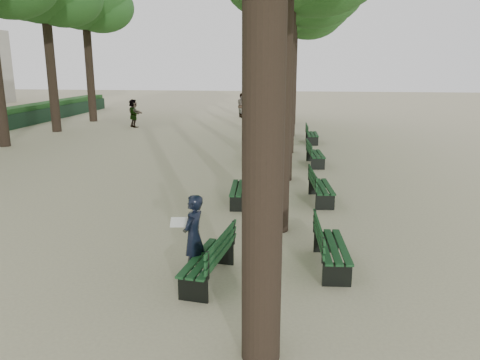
# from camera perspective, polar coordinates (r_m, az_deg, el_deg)

# --- Properties ---
(ground) EXTENTS (120.00, 120.00, 0.00)m
(ground) POSITION_cam_1_polar(r_m,az_deg,el_deg) (8.72, -6.49, -12.38)
(ground) COLOR #B8B08B
(ground) RESTS_ON ground
(bench_left_0) EXTENTS (0.81, 1.86, 0.92)m
(bench_left_0) POSITION_cam_1_polar(r_m,az_deg,el_deg) (8.65, -3.93, -10.55)
(bench_left_0) COLOR black
(bench_left_0) RESTS_ON ground
(bench_left_1) EXTENTS (0.69, 1.83, 0.92)m
(bench_left_1) POSITION_cam_1_polar(r_m,az_deg,el_deg) (13.24, 0.09, -1.71)
(bench_left_1) COLOR black
(bench_left_1) RESTS_ON ground
(bench_left_2) EXTENTS (0.74, 1.85, 0.92)m
(bench_left_2) POSITION_cam_1_polar(r_m,az_deg,el_deg) (18.63, 2.17, 2.92)
(bench_left_2) COLOR black
(bench_left_2) RESTS_ON ground
(bench_left_3) EXTENTS (0.80, 1.86, 0.92)m
(bench_left_3) POSITION_cam_1_polar(r_m,az_deg,el_deg) (23.22, 3.17, 5.13)
(bench_left_3) COLOR black
(bench_left_3) RESTS_ON ground
(bench_right_0) EXTENTS (0.69, 1.83, 0.92)m
(bench_right_0) POSITION_cam_1_polar(r_m,az_deg,el_deg) (9.32, 11.09, -8.93)
(bench_right_0) COLOR black
(bench_right_0) RESTS_ON ground
(bench_right_1) EXTENTS (0.74, 1.85, 0.92)m
(bench_right_1) POSITION_cam_1_polar(r_m,az_deg,el_deg) (13.58, 9.86, -1.51)
(bench_right_1) COLOR black
(bench_right_1) RESTS_ON ground
(bench_right_2) EXTENTS (0.74, 1.85, 0.92)m
(bench_right_2) POSITION_cam_1_polar(r_m,az_deg,el_deg) (18.43, 9.18, 2.63)
(bench_right_2) COLOR black
(bench_right_2) RESTS_ON ground
(bench_right_3) EXTENTS (0.65, 1.82, 0.92)m
(bench_right_3) POSITION_cam_1_polar(r_m,az_deg,el_deg) (23.61, 8.76, 5.14)
(bench_right_3) COLOR black
(bench_right_3) RESTS_ON ground
(man_with_map) EXTENTS (0.66, 0.69, 1.57)m
(man_with_map) POSITION_cam_1_polar(r_m,az_deg,el_deg) (8.67, -5.69, -6.84)
(man_with_map) COLOR black
(man_with_map) RESTS_ON ground
(pedestrian_e) EXTENTS (1.33, 1.42, 1.73)m
(pedestrian_e) POSITION_cam_1_polar(r_m,az_deg,el_deg) (29.88, -12.85, 7.94)
(pedestrian_e) COLOR #262628
(pedestrian_e) RESTS_ON ground
(pedestrian_a) EXTENTS (0.71, 0.92, 1.76)m
(pedestrian_a) POSITION_cam_1_polar(r_m,az_deg,el_deg) (34.48, 0.26, 9.09)
(pedestrian_a) COLOR #262628
(pedestrian_a) RESTS_ON ground
(pedestrian_d) EXTENTS (1.00, 0.76, 1.90)m
(pedestrian_d) POSITION_cam_1_polar(r_m,az_deg,el_deg) (34.19, 5.86, 9.09)
(pedestrian_d) COLOR #262628
(pedestrian_d) RESTS_ON ground
(pedestrian_b) EXTENTS (1.13, 0.53, 1.69)m
(pedestrian_b) POSITION_cam_1_polar(r_m,az_deg,el_deg) (36.43, 3.82, 9.27)
(pedestrian_b) COLOR #262628
(pedestrian_b) RESTS_ON ground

